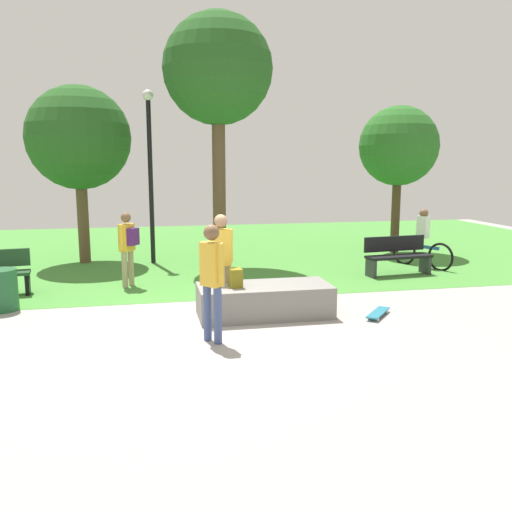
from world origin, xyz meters
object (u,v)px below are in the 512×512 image
(skateboard_by_ledge, at_px, (378,313))
(pedestrian_with_backpack, at_px, (128,243))
(park_bench_far_left, at_px, (397,255))
(tree_tall_oak, at_px, (399,147))
(backpack_on_ledge, at_px, (235,278))
(tree_leaning_ash, at_px, (218,72))
(concrete_ledge, at_px, (264,300))
(trash_bin, at_px, (1,290))
(tree_young_birch, at_px, (79,139))
(cyclist_on_bicycle, at_px, (422,242))
(skater_performing_trick, at_px, (212,274))
(lamp_post, at_px, (150,161))
(skater_watching, at_px, (221,255))

(skateboard_by_ledge, distance_m, pedestrian_with_backpack, 5.43)
(skateboard_by_ledge, relative_size, park_bench_far_left, 0.45)
(tree_tall_oak, bearing_deg, backpack_on_ledge, -134.62)
(backpack_on_ledge, distance_m, tree_leaning_ash, 6.35)
(skateboard_by_ledge, bearing_deg, concrete_ledge, 166.85)
(tree_leaning_ash, xyz_separation_m, trash_bin, (-4.46, -3.46, -4.46))
(park_bench_far_left, bearing_deg, tree_leaning_ash, 153.23)
(skateboard_by_ledge, relative_size, tree_young_birch, 0.16)
(cyclist_on_bicycle, bearing_deg, tree_young_birch, 164.31)
(skater_performing_trick, bearing_deg, lamp_post, 96.45)
(concrete_ledge, distance_m, trash_bin, 4.76)
(pedestrian_with_backpack, bearing_deg, skater_watching, -55.33)
(tree_leaning_ash, bearing_deg, skater_watching, -97.48)
(skater_watching, bearing_deg, lamp_post, 102.21)
(tree_young_birch, bearing_deg, trash_bin, -101.95)
(park_bench_far_left, bearing_deg, lamp_post, 154.29)
(lamp_post, bearing_deg, cyclist_on_bicycle, -16.13)
(tree_leaning_ash, bearing_deg, skater_performing_trick, -98.89)
(pedestrian_with_backpack, bearing_deg, trash_bin, -146.60)
(skater_watching, height_order, skateboard_by_ledge, skater_watching)
(park_bench_far_left, distance_m, tree_leaning_ash, 6.22)
(skater_watching, bearing_deg, tree_tall_oak, 42.46)
(backpack_on_ledge, relative_size, skater_performing_trick, 0.18)
(skateboard_by_ledge, height_order, tree_young_birch, tree_young_birch)
(concrete_ledge, distance_m, skateboard_by_ledge, 1.99)
(pedestrian_with_backpack, bearing_deg, backpack_on_ledge, -56.58)
(skater_watching, xyz_separation_m, lamp_post, (-1.11, 5.14, 1.66))
(cyclist_on_bicycle, bearing_deg, lamp_post, 163.87)
(backpack_on_ledge, bearing_deg, tree_young_birch, 23.61)
(tree_tall_oak, bearing_deg, skater_watching, -137.54)
(lamp_post, relative_size, cyclist_on_bicycle, 2.68)
(trash_bin, bearing_deg, park_bench_far_left, 9.84)
(backpack_on_ledge, relative_size, tree_young_birch, 0.07)
(skater_watching, relative_size, cyclist_on_bicycle, 1.06)
(skater_watching, relative_size, tree_tall_oak, 0.41)
(backpack_on_ledge, xyz_separation_m, pedestrian_with_backpack, (-1.85, 2.81, 0.25))
(skater_performing_trick, xyz_separation_m, park_bench_far_left, (4.90, 3.97, -0.56))
(skateboard_by_ledge, bearing_deg, park_bench_far_left, 59.10)
(skateboard_by_ledge, relative_size, lamp_post, 0.17)
(skater_watching, relative_size, tree_leaning_ash, 0.28)
(trash_bin, bearing_deg, skater_performing_trick, -35.42)
(concrete_ledge, height_order, tree_tall_oak, tree_tall_oak)
(backpack_on_ledge, distance_m, skater_watching, 0.55)
(lamp_post, xyz_separation_m, cyclist_on_bicycle, (6.72, -1.94, -2.06))
(skater_watching, distance_m, tree_young_birch, 6.67)
(lamp_post, xyz_separation_m, trash_bin, (-2.77, -4.19, -2.32))
(skater_watching, distance_m, park_bench_far_left, 5.18)
(park_bench_far_left, bearing_deg, cyclist_on_bicycle, 36.32)
(lamp_post, distance_m, cyclist_on_bicycle, 7.30)
(concrete_ledge, distance_m, backpack_on_ledge, 0.68)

